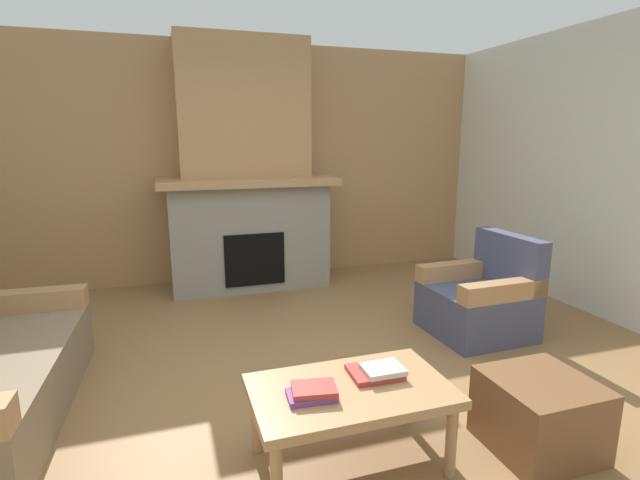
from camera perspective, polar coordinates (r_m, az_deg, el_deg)
name	(u,v)px	position (r m, az deg, el deg)	size (l,w,h in m)	color
ground	(320,400)	(3.20, -0.01, -18.75)	(9.00, 9.00, 0.00)	olive
wall_back_wood_panel	(241,164)	(5.68, -9.56, 9.03)	(6.00, 0.12, 2.70)	tan
fireplace	(246,183)	(5.33, -8.87, 6.84)	(1.90, 0.82, 2.70)	gray
armchair	(481,300)	(4.30, 18.85, -6.84)	(0.78, 0.78, 0.85)	#474C6B
coffee_table	(351,396)	(2.51, 3.71, -18.32)	(1.00, 0.60, 0.43)	tan
ottoman	(539,414)	(2.94, 24.93, -18.51)	(0.52, 0.52, 0.40)	brown
book_stack_near_edge	(313,392)	(2.37, -0.91, -17.90)	(0.25, 0.19, 0.06)	#7A3D84
book_stack_center	(378,371)	(2.58, 6.97, -15.43)	(0.27, 0.23, 0.06)	#B23833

